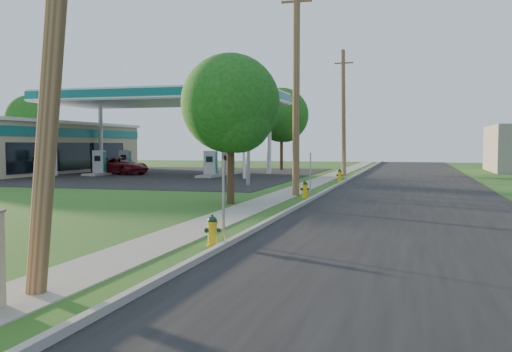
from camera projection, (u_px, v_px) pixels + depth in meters
The scene contains 24 objects.
ground_plane at pixel (130, 284), 9.62m from camera, with size 140.00×140.00×0.00m, color #275120.
road at pixel (410, 218), 18.04m from camera, with size 8.00×120.00×0.02m, color black.
curb at pixel (286, 212), 19.11m from camera, with size 0.15×120.00×0.15m, color #98958C.
sidewalk at pixel (237, 213), 19.58m from camera, with size 1.50×120.00×0.03m, color gray.
forecourt at pixel (141, 174), 44.68m from camera, with size 26.00×28.00×0.02m, color black.
utility_pole_mid at pixel (296, 87), 25.86m from camera, with size 1.40×0.32×9.80m.
utility_pole_far at pixel (343, 112), 43.19m from camera, with size 1.40×0.32×9.50m.
sign_post_near at pixel (223, 201), 13.54m from camera, with size 0.05×0.04×2.00m, color gray.
sign_post_mid at pixel (310, 175), 24.89m from camera, with size 0.05×0.04×2.00m, color gray.
sign_post_far at pixel (344, 166), 36.63m from camera, with size 0.05×0.04×2.00m, color gray.
gas_canopy at pixel (164, 98), 43.82m from camera, with size 18.18×9.18×6.40m.
fuel_pump_nw at pixel (99, 166), 43.38m from camera, with size 1.20×3.20×1.90m.
fuel_pump_ne at pixel (211, 167), 40.98m from camera, with size 1.20×3.20×1.90m.
fuel_pump_sw at pixel (125, 164), 47.23m from camera, with size 1.20×3.20×1.90m.
fuel_pump_se at pixel (228, 165), 44.83m from camera, with size 1.20×3.20×1.90m.
convenience_store at pixel (21, 147), 47.50m from camera, with size 10.40×22.40×4.25m.
price_pylon at pixel (248, 90), 32.17m from camera, with size 0.34×2.04×6.85m.
tree_verge at pixel (232, 107), 22.32m from camera, with size 3.92×3.92×5.94m.
tree_lot at pixel (282, 117), 51.81m from camera, with size 4.96×4.96×7.52m.
tree_back at pixel (30, 121), 57.21m from camera, with size 4.82×4.82×7.30m.
hydrant_near at pixel (212, 231), 13.18m from camera, with size 0.38×0.34×0.73m.
hydrant_mid at pixel (305, 190), 25.02m from camera, with size 0.40×0.35×0.77m.
hydrant_far at pixel (340, 175), 35.90m from camera, with size 0.42×0.38×0.83m.
car_red at pixel (120, 166), 44.85m from camera, with size 2.25×4.88×1.36m, color maroon.
Camera 1 is at (4.60, -8.59, 2.35)m, focal length 40.00 mm.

